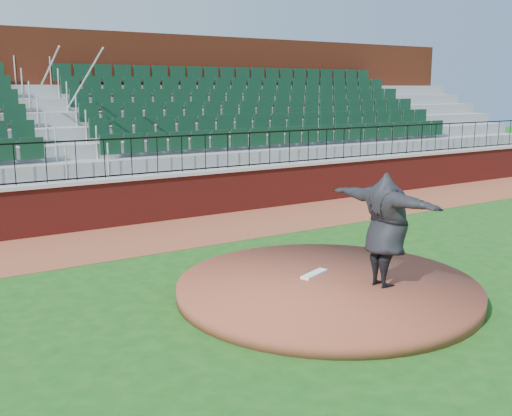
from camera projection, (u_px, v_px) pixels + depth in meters
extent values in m
plane|color=#194D16|center=(301.00, 293.00, 10.96)|extent=(90.00, 90.00, 0.00)
cube|color=brown|center=(172.00, 233.00, 15.40)|extent=(34.00, 3.20, 0.01)
cube|color=maroon|center=(146.00, 200.00, 16.61)|extent=(34.00, 0.35, 1.20)
cube|color=#B7B7B7|center=(145.00, 177.00, 16.48)|extent=(34.00, 0.45, 0.10)
cube|color=maroon|center=(80.00, 113.00, 20.74)|extent=(34.00, 0.50, 5.50)
cylinder|color=brown|center=(327.00, 289.00, 10.79)|extent=(5.30, 5.30, 0.25)
cube|color=white|center=(314.00, 274.00, 11.14)|extent=(0.70, 0.40, 0.05)
imported|color=black|center=(386.00, 230.00, 10.38)|extent=(0.74, 2.44, 1.97)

